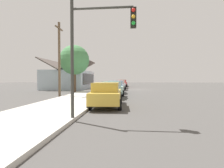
# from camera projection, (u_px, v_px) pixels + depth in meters

# --- Properties ---
(ground_plane) EXTENTS (120.00, 120.00, 0.00)m
(ground_plane) POSITION_uv_depth(u_px,v_px,m) (136.00, 90.00, 30.59)
(ground_plane) COLOR #4C4947
(sidewalk_curb) EXTENTS (60.00, 4.20, 0.16)m
(sidewalk_curb) POSITION_uv_depth(u_px,v_px,m) (103.00, 89.00, 31.12)
(sidewalk_curb) COLOR beige
(sidewalk_curb) RESTS_ON ground
(car_mustard) EXTENTS (4.68, 2.14, 1.59)m
(car_mustard) POSITION_uv_depth(u_px,v_px,m) (107.00, 94.00, 11.86)
(car_mustard) COLOR gold
(car_mustard) RESTS_ON ground
(car_seafoam) EXTENTS (4.62, 2.17, 1.59)m
(car_seafoam) POSITION_uv_depth(u_px,v_px,m) (112.00, 89.00, 17.26)
(car_seafoam) COLOR #9ED1BC
(car_seafoam) RESTS_ON ground
(car_skyblue) EXTENTS (4.60, 2.13, 1.59)m
(car_skyblue) POSITION_uv_depth(u_px,v_px,m) (116.00, 87.00, 22.84)
(car_skyblue) COLOR #8CB7E0
(car_skyblue) RESTS_ON ground
(car_silver) EXTENTS (4.64, 2.20, 1.59)m
(car_silver) POSITION_uv_depth(u_px,v_px,m) (119.00, 85.00, 29.04)
(car_silver) COLOR silver
(car_silver) RESTS_ON ground
(car_coral) EXTENTS (4.61, 2.09, 1.59)m
(car_coral) POSITION_uv_depth(u_px,v_px,m) (121.00, 84.00, 34.56)
(car_coral) COLOR #EA8C75
(car_coral) RESTS_ON ground
(car_cherry) EXTENTS (4.59, 2.15, 1.59)m
(car_cherry) POSITION_uv_depth(u_px,v_px,m) (123.00, 83.00, 40.38)
(car_cherry) COLOR red
(car_cherry) RESTS_ON ground
(car_olive) EXTENTS (4.53, 2.02, 1.59)m
(car_olive) POSITION_uv_depth(u_px,v_px,m) (123.00, 83.00, 45.62)
(car_olive) COLOR olive
(car_olive) RESTS_ON ground
(storefront_building) EXTENTS (11.09, 7.28, 5.25)m
(storefront_building) POSITION_uv_depth(u_px,v_px,m) (70.00, 79.00, 32.98)
(storefront_building) COLOR #ADBCC6
(storefront_building) RESTS_ON ground
(shade_tree) EXTENTS (4.01, 4.01, 6.40)m
(shade_tree) POSITION_uv_depth(u_px,v_px,m) (74.00, 60.00, 24.50)
(shade_tree) COLOR brown
(shade_tree) RESTS_ON ground
(traffic_light_main) EXTENTS (0.37, 2.79, 5.20)m
(traffic_light_main) POSITION_uv_depth(u_px,v_px,m) (96.00, 39.00, 7.58)
(traffic_light_main) COLOR #383833
(traffic_light_main) RESTS_ON ground
(utility_pole_wooden) EXTENTS (1.80, 0.24, 7.50)m
(utility_pole_wooden) POSITION_uv_depth(u_px,v_px,m) (59.00, 58.00, 18.17)
(utility_pole_wooden) COLOR brown
(utility_pole_wooden) RESTS_ON ground
(fire_hydrant_red) EXTENTS (0.22, 0.22, 0.71)m
(fire_hydrant_red) POSITION_uv_depth(u_px,v_px,m) (114.00, 85.00, 36.07)
(fire_hydrant_red) COLOR red
(fire_hydrant_red) RESTS_ON sidewalk_curb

